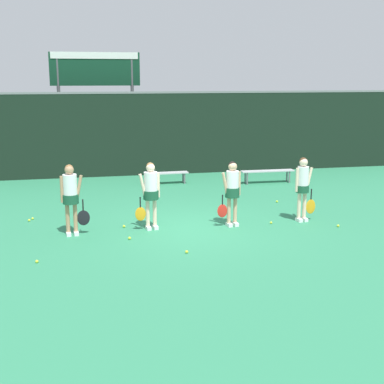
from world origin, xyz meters
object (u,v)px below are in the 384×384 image
(tennis_ball_3, at_px, (277,201))
(tennis_ball_5, at_px, (124,226))
(tennis_ball_7, at_px, (130,238))
(tennis_ball_8, at_px, (37,261))
(scoreboard, at_px, (95,79))
(bench_courtside, at_px, (267,172))
(player_3, at_px, (303,184))
(tennis_ball_0, at_px, (33,219))
(tennis_ball_2, at_px, (338,226))
(tennis_ball_1, at_px, (187,252))
(tennis_ball_4, at_px, (29,220))
(player_2, at_px, (232,188))
(player_0, at_px, (71,193))
(player_1, at_px, (151,190))
(bench_far, at_px, (166,174))
(tennis_ball_6, at_px, (271,223))

(tennis_ball_3, height_order, tennis_ball_5, tennis_ball_5)
(tennis_ball_7, distance_m, tennis_ball_8, 2.44)
(tennis_ball_8, bearing_deg, scoreboard, 80.90)
(bench_courtside, bearing_deg, player_3, -99.28)
(tennis_ball_0, height_order, tennis_ball_2, tennis_ball_2)
(tennis_ball_1, height_order, tennis_ball_4, tennis_ball_1)
(player_2, bearing_deg, player_0, 172.75)
(bench_courtside, height_order, tennis_ball_7, bench_courtside)
(scoreboard, height_order, player_1, scoreboard)
(tennis_ball_4, bearing_deg, player_3, -12.11)
(scoreboard, xyz_separation_m, tennis_ball_5, (0.20, -9.32, -3.75))
(player_0, bearing_deg, tennis_ball_5, 10.95)
(tennis_ball_2, distance_m, tennis_ball_5, 5.63)
(scoreboard, height_order, tennis_ball_1, scoreboard)
(bench_far, bearing_deg, tennis_ball_3, -53.34)
(bench_courtside, bearing_deg, tennis_ball_6, -108.21)
(tennis_ball_1, bearing_deg, bench_courtside, 57.69)
(tennis_ball_6, bearing_deg, bench_courtside, 70.73)
(bench_far, bearing_deg, bench_courtside, -11.48)
(player_2, bearing_deg, tennis_ball_5, 164.50)
(player_1, xyz_separation_m, tennis_ball_8, (-2.74, -2.05, -1.01))
(tennis_ball_2, height_order, tennis_ball_8, same)
(tennis_ball_0, bearing_deg, player_3, -13.52)
(tennis_ball_1, distance_m, tennis_ball_7, 1.74)
(bench_courtside, relative_size, tennis_ball_4, 30.05)
(tennis_ball_7, bearing_deg, player_1, 51.08)
(bench_far, relative_size, tennis_ball_8, 24.03)
(bench_far, height_order, tennis_ball_4, bench_far)
(player_1, bearing_deg, tennis_ball_4, 147.43)
(bench_courtside, height_order, tennis_ball_0, bench_courtside)
(player_2, xyz_separation_m, tennis_ball_8, (-4.86, -1.89, -0.99))
(player_3, height_order, tennis_ball_8, player_3)
(scoreboard, bearing_deg, tennis_ball_3, -55.46)
(player_2, distance_m, player_3, 2.00)
(player_0, xyz_separation_m, tennis_ball_6, (5.21, -0.10, -1.03))
(tennis_ball_1, bearing_deg, player_0, 141.08)
(tennis_ball_3, distance_m, tennis_ball_6, 2.55)
(tennis_ball_0, xyz_separation_m, tennis_ball_7, (2.42, -2.42, 0.00))
(bench_courtside, height_order, tennis_ball_3, bench_courtside)
(bench_courtside, xyz_separation_m, player_1, (-5.09, -5.15, 0.63))
(tennis_ball_5, bearing_deg, bench_courtside, 40.14)
(scoreboard, height_order, tennis_ball_8, scoreboard)
(bench_far, bearing_deg, tennis_ball_8, -119.18)
(player_1, relative_size, tennis_ball_3, 26.62)
(tennis_ball_0, xyz_separation_m, tennis_ball_5, (2.39, -1.34, 0.00))
(player_3, xyz_separation_m, tennis_ball_4, (-7.28, 1.56, -1.01))
(tennis_ball_0, bearing_deg, tennis_ball_6, -16.22)
(tennis_ball_4, bearing_deg, player_0, -53.48)
(player_0, height_order, tennis_ball_5, player_0)
(player_2, height_order, tennis_ball_1, player_2)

